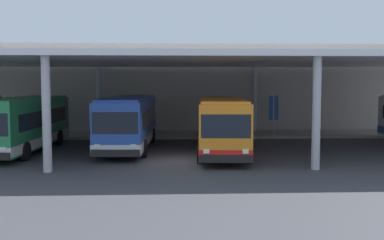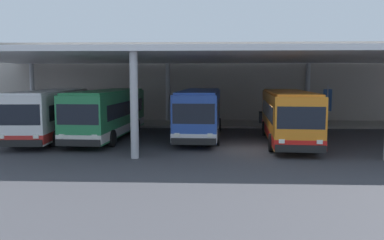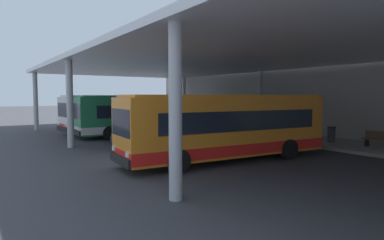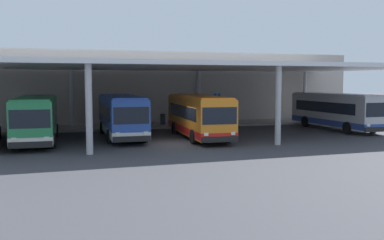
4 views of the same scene
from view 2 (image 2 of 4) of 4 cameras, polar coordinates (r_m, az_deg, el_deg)
name	(u,v)px [view 2 (image 2 of 4)]	position (r m, az deg, el deg)	size (l,w,h in m)	color
ground_plane	(254,150)	(22.23, 8.89, -4.29)	(200.00, 200.00, 0.00)	#3D3D42
platform_kerb	(238,124)	(33.80, 6.68, -0.55)	(42.00, 4.50, 0.18)	gray
station_building_facade	(236,82)	(36.81, 6.38, 5.45)	(48.00, 1.60, 7.18)	#ADA399
canopy_shelter	(246,58)	(27.37, 7.78, 8.83)	(40.00, 17.00, 5.55)	silver
bus_nearest_bay	(51,113)	(27.49, -19.63, 0.89)	(3.20, 10.67, 3.17)	white
bus_second_bay	(108,113)	(26.61, -12.02, 0.95)	(3.11, 10.65, 3.17)	#28844C
bus_middle_bay	(200,113)	(26.48, 1.15, 1.06)	(3.04, 10.63, 3.17)	#284CA8
bus_far_bay	(288,116)	(24.96, 13.65, 0.58)	(3.30, 10.69, 3.17)	orange
bench_waiting	(297,117)	(34.51, 14.83, 0.38)	(1.80, 0.45, 0.92)	brown
trash_bin	(262,117)	(33.82, 10.04, 0.40)	(0.52, 0.52, 0.98)	#33383D
banner_sign	(327,102)	(34.12, 18.92, 2.41)	(0.70, 0.12, 3.20)	#B2B2B7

